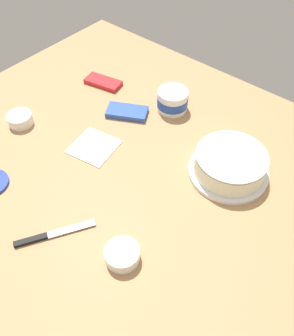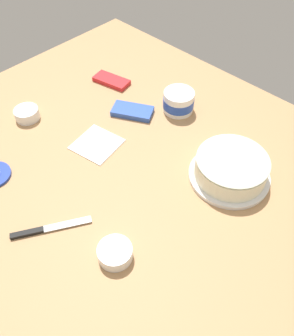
{
  "view_description": "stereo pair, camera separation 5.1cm",
  "coord_description": "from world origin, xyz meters",
  "px_view_note": "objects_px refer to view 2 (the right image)",
  "views": [
    {
      "loc": [
        0.59,
        -0.48,
        0.9
      ],
      "look_at": [
        0.11,
        0.1,
        0.04
      ],
      "focal_mm": 37.59,
      "sensor_mm": 36.0,
      "label": 1
    },
    {
      "loc": [
        0.63,
        -0.44,
        0.9
      ],
      "look_at": [
        0.11,
        0.1,
        0.04
      ],
      "focal_mm": 37.59,
      "sensor_mm": 36.0,
      "label": 2
    }
  ],
  "objects_px": {
    "spreading_knife": "(44,229)",
    "candy_box_upper": "(111,81)",
    "frosting_tub": "(179,101)",
    "frosted_cake": "(231,168)",
    "paper_napkin": "(97,144)",
    "sprinkle_bowl_blue": "(115,253)",
    "sprinkle_bowl_pink": "(27,114)",
    "candy_box_lower": "(132,111)"
  },
  "relations": [
    {
      "from": "sprinkle_bowl_blue",
      "to": "candy_box_lower",
      "type": "relative_size",
      "value": 0.62
    },
    {
      "from": "frosting_tub",
      "to": "sprinkle_bowl_pink",
      "type": "height_order",
      "value": "frosting_tub"
    },
    {
      "from": "spreading_knife",
      "to": "candy_box_upper",
      "type": "relative_size",
      "value": 1.37
    },
    {
      "from": "spreading_knife",
      "to": "candy_box_lower",
      "type": "height_order",
      "value": "candy_box_lower"
    },
    {
      "from": "sprinkle_bowl_blue",
      "to": "paper_napkin",
      "type": "relative_size",
      "value": 0.65
    },
    {
      "from": "sprinkle_bowl_pink",
      "to": "candy_box_upper",
      "type": "height_order",
      "value": "sprinkle_bowl_pink"
    },
    {
      "from": "sprinkle_bowl_pink",
      "to": "candy_box_upper",
      "type": "relative_size",
      "value": 0.6
    },
    {
      "from": "paper_napkin",
      "to": "frosted_cake",
      "type": "bearing_deg",
      "value": 25.24
    },
    {
      "from": "frosting_tub",
      "to": "frosted_cake",
      "type": "bearing_deg",
      "value": -22.87
    },
    {
      "from": "sprinkle_bowl_blue",
      "to": "candy_box_upper",
      "type": "xyz_separation_m",
      "value": [
        -0.61,
        0.54,
        -0.01
      ]
    },
    {
      "from": "frosting_tub",
      "to": "candy_box_upper",
      "type": "height_order",
      "value": "frosting_tub"
    },
    {
      "from": "sprinkle_bowl_pink",
      "to": "spreading_knife",
      "type": "bearing_deg",
      "value": -28.7
    },
    {
      "from": "sprinkle_bowl_pink",
      "to": "candy_box_lower",
      "type": "height_order",
      "value": "sprinkle_bowl_pink"
    },
    {
      "from": "frosted_cake",
      "to": "sprinkle_bowl_blue",
      "type": "bearing_deg",
      "value": -97.6
    },
    {
      "from": "sprinkle_bowl_pink",
      "to": "paper_napkin",
      "type": "relative_size",
      "value": 0.62
    },
    {
      "from": "sprinkle_bowl_pink",
      "to": "paper_napkin",
      "type": "height_order",
      "value": "sprinkle_bowl_pink"
    },
    {
      "from": "sprinkle_bowl_pink",
      "to": "candy_box_lower",
      "type": "distance_m",
      "value": 0.4
    },
    {
      "from": "spreading_knife",
      "to": "paper_napkin",
      "type": "bearing_deg",
      "value": 114.89
    },
    {
      "from": "frosted_cake",
      "to": "spreading_knife",
      "type": "distance_m",
      "value": 0.61
    },
    {
      "from": "sprinkle_bowl_pink",
      "to": "paper_napkin",
      "type": "bearing_deg",
      "value": 16.53
    },
    {
      "from": "candy_box_upper",
      "to": "spreading_knife",
      "type": "bearing_deg",
      "value": -70.34
    },
    {
      "from": "spreading_knife",
      "to": "frosting_tub",
      "type": "bearing_deg",
      "value": 96.08
    },
    {
      "from": "frosting_tub",
      "to": "paper_napkin",
      "type": "height_order",
      "value": "frosting_tub"
    },
    {
      "from": "frosted_cake",
      "to": "spreading_knife",
      "type": "xyz_separation_m",
      "value": [
        -0.27,
        -0.54,
        -0.04
      ]
    },
    {
      "from": "paper_napkin",
      "to": "candy_box_lower",
      "type": "bearing_deg",
      "value": 97.96
    },
    {
      "from": "sprinkle_bowl_blue",
      "to": "sprinkle_bowl_pink",
      "type": "distance_m",
      "value": 0.69
    },
    {
      "from": "spreading_knife",
      "to": "sprinkle_bowl_pink",
      "type": "relative_size",
      "value": 2.28
    },
    {
      "from": "sprinkle_bowl_pink",
      "to": "candy_box_upper",
      "type": "distance_m",
      "value": 0.38
    },
    {
      "from": "spreading_knife",
      "to": "candy_box_lower",
      "type": "distance_m",
      "value": 0.58
    },
    {
      "from": "sprinkle_bowl_pink",
      "to": "paper_napkin",
      "type": "xyz_separation_m",
      "value": [
        0.3,
        0.09,
        -0.02
      ]
    },
    {
      "from": "spreading_knife",
      "to": "sprinkle_bowl_blue",
      "type": "height_order",
      "value": "sprinkle_bowl_blue"
    },
    {
      "from": "sprinkle_bowl_pink",
      "to": "candy_box_upper",
      "type": "xyz_separation_m",
      "value": [
        0.06,
        0.38,
        -0.01
      ]
    },
    {
      "from": "sprinkle_bowl_blue",
      "to": "candy_box_lower",
      "type": "bearing_deg",
      "value": 130.9
    },
    {
      "from": "frosting_tub",
      "to": "candy_box_lower",
      "type": "relative_size",
      "value": 0.77
    },
    {
      "from": "frosting_tub",
      "to": "spreading_knife",
      "type": "distance_m",
      "value": 0.7
    },
    {
      "from": "candy_box_lower",
      "to": "candy_box_upper",
      "type": "bearing_deg",
      "value": 130.49
    },
    {
      "from": "spreading_knife",
      "to": "candy_box_lower",
      "type": "relative_size",
      "value": 1.35
    },
    {
      "from": "sprinkle_bowl_blue",
      "to": "spreading_knife",
      "type": "bearing_deg",
      "value": -157.31
    },
    {
      "from": "frosted_cake",
      "to": "frosting_tub",
      "type": "relative_size",
      "value": 2.21
    },
    {
      "from": "frosted_cake",
      "to": "paper_napkin",
      "type": "xyz_separation_m",
      "value": [
        -0.43,
        -0.2,
        -0.04
      ]
    },
    {
      "from": "frosted_cake",
      "to": "spreading_knife",
      "type": "relative_size",
      "value": 1.26
    },
    {
      "from": "frosted_cake",
      "to": "candy_box_upper",
      "type": "distance_m",
      "value": 0.68
    }
  ]
}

